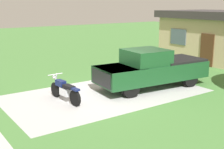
% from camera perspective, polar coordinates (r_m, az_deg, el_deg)
% --- Properties ---
extents(ground_plane, '(80.00, 80.00, 0.00)m').
position_cam_1_polar(ground_plane, '(13.55, -1.06, -3.73)').
color(ground_plane, '#477A3A').
extents(driveway_pad, '(4.98, 8.92, 0.01)m').
position_cam_1_polar(driveway_pad, '(13.55, -1.06, -3.72)').
color(driveway_pad, '#AFAFAF').
rests_on(driveway_pad, ground).
extents(motorcycle, '(2.21, 0.70, 1.09)m').
position_cam_1_polar(motorcycle, '(12.59, -9.06, -3.01)').
color(motorcycle, black).
rests_on(motorcycle, ground).
extents(pickup_truck, '(2.50, 5.77, 1.90)m').
position_cam_1_polar(pickup_truck, '(14.54, 7.88, 1.22)').
color(pickup_truck, black).
rests_on(pickup_truck, ground).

